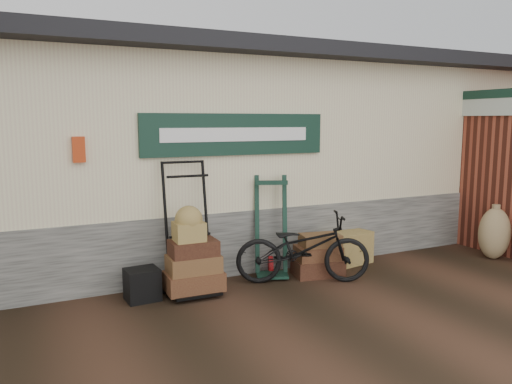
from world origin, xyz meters
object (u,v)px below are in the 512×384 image
wicker_hamper (345,247)px  green_barrow (271,226)px  suitcase_stack (318,255)px  black_trunk (142,284)px  bicycle (303,244)px  porter_trolley (189,226)px

wicker_hamper → green_barrow: bearing=-177.7°
suitcase_stack → green_barrow: bearing=154.0°
black_trunk → bicycle: bicycle is taller
porter_trolley → wicker_hamper: bearing=6.0°
suitcase_stack → wicker_hamper: 0.78m
green_barrow → black_trunk: bearing=-152.6°
bicycle → wicker_hamper: bearing=-41.1°
green_barrow → suitcase_stack: green_barrow is taller
porter_trolley → bicycle: (1.46, -0.32, -0.32)m
bicycle → black_trunk: bearing=105.9°
suitcase_stack → wicker_hamper: suitcase_stack is taller
green_barrow → black_trunk: (-1.83, -0.19, -0.50)m
green_barrow → suitcase_stack: bearing=-4.5°
suitcase_stack → black_trunk: suitcase_stack is taller
black_trunk → bicycle: size_ratio=0.22×
wicker_hamper → black_trunk: size_ratio=1.92×
green_barrow → wicker_hamper: green_barrow is taller
green_barrow → suitcase_stack: size_ratio=2.08×
green_barrow → suitcase_stack: (0.58, -0.28, -0.40)m
green_barrow → bicycle: bearing=-40.9°
green_barrow → wicker_hamper: 1.36m
green_barrow → black_trunk: size_ratio=3.61×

